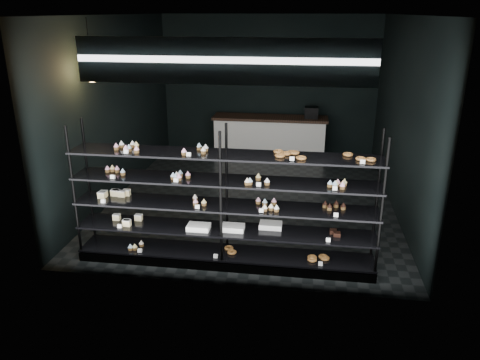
{
  "coord_description": "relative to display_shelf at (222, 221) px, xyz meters",
  "views": [
    {
      "loc": [
        0.93,
        -8.02,
        3.26
      ],
      "look_at": [
        0.04,
        -1.9,
        1.02
      ],
      "focal_mm": 35.0,
      "sensor_mm": 36.0,
      "label": 1
    }
  ],
  "objects": [
    {
      "name": "pendant_lamp",
      "position": [
        -2.08,
        0.96,
        1.82
      ],
      "size": [
        0.35,
        0.35,
        0.9
      ],
      "color": "black",
      "rests_on": "room"
    },
    {
      "name": "display_shelf",
      "position": [
        0.0,
        0.0,
        0.0
      ],
      "size": [
        4.0,
        0.5,
        1.91
      ],
      "color": "black",
      "rests_on": "room"
    },
    {
      "name": "service_counter",
      "position": [
        0.22,
        4.95,
        -0.13
      ],
      "size": [
        2.61,
        0.65,
        1.23
      ],
      "color": "silver",
      "rests_on": "room"
    },
    {
      "name": "room",
      "position": [
        0.12,
        2.45,
        0.97
      ],
      "size": [
        5.01,
        6.01,
        3.2
      ],
      "color": "black",
      "rests_on": "ground"
    },
    {
      "name": "signage",
      "position": [
        0.12,
        -0.48,
        2.12
      ],
      "size": [
        3.3,
        0.05,
        0.5
      ],
      "color": "#0D1444",
      "rests_on": "room"
    }
  ]
}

